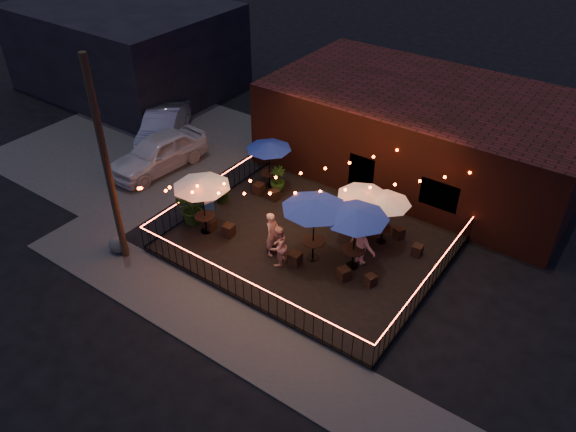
# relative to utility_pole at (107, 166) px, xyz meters

# --- Properties ---
(ground) EXTENTS (110.00, 110.00, 0.00)m
(ground) POSITION_rel_utility_pole_xyz_m (5.40, 2.60, -4.00)
(ground) COLOR black
(ground) RESTS_ON ground
(patio) EXTENTS (10.00, 8.00, 0.15)m
(patio) POSITION_rel_utility_pole_xyz_m (5.40, 4.60, -3.92)
(patio) COLOR black
(patio) RESTS_ON ground
(sidewalk) EXTENTS (18.00, 2.50, 0.05)m
(sidewalk) POSITION_rel_utility_pole_xyz_m (5.40, -0.65, -3.98)
(sidewalk) COLOR #3E3C39
(sidewalk) RESTS_ON ground
(parking_lot) EXTENTS (11.00, 12.00, 0.02)m
(parking_lot) POSITION_rel_utility_pole_xyz_m (-6.60, 6.60, -3.99)
(parking_lot) COLOR #3E3C39
(parking_lot) RESTS_ON ground
(brick_building) EXTENTS (14.00, 8.00, 4.00)m
(brick_building) POSITION_rel_utility_pole_xyz_m (6.40, 12.59, -2.00)
(brick_building) COLOR #34150E
(brick_building) RESTS_ON ground
(background_building) EXTENTS (12.00, 9.00, 5.00)m
(background_building) POSITION_rel_utility_pole_xyz_m (-12.60, 11.60, -1.50)
(background_building) COLOR black
(background_building) RESTS_ON ground
(utility_pole) EXTENTS (0.26, 0.26, 8.00)m
(utility_pole) POSITION_rel_utility_pole_xyz_m (0.00, 0.00, 0.00)
(utility_pole) COLOR #352316
(utility_pole) RESTS_ON ground
(fence_front) EXTENTS (10.00, 0.04, 1.04)m
(fence_front) POSITION_rel_utility_pole_xyz_m (5.40, 0.60, -3.34)
(fence_front) COLOR black
(fence_front) RESTS_ON patio
(fence_left) EXTENTS (0.04, 8.00, 1.04)m
(fence_left) POSITION_rel_utility_pole_xyz_m (0.40, 4.60, -3.34)
(fence_left) COLOR black
(fence_left) RESTS_ON patio
(fence_right) EXTENTS (0.04, 8.00, 1.04)m
(fence_right) POSITION_rel_utility_pole_xyz_m (10.40, 4.60, -3.34)
(fence_right) COLOR black
(fence_right) RESTS_ON patio
(festoon_lights) EXTENTS (10.02, 8.72, 1.32)m
(festoon_lights) POSITION_rel_utility_pole_xyz_m (4.39, 4.30, -1.48)
(festoon_lights) COLOR #FF3106
(festoon_lights) RESTS_ON ground
(cafe_table_0) EXTENTS (2.91, 2.91, 2.50)m
(cafe_table_0) POSITION_rel_utility_pole_xyz_m (1.60, 2.84, -1.57)
(cafe_table_0) COLOR black
(cafe_table_0) RESTS_ON patio
(cafe_table_1) EXTENTS (2.58, 2.58, 2.22)m
(cafe_table_1) POSITION_rel_utility_pole_xyz_m (1.60, 7.09, -1.82)
(cafe_table_1) COLOR black
(cafe_table_1) RESTS_ON patio
(cafe_table_2) EXTENTS (3.07, 3.07, 2.67)m
(cafe_table_2) POSITION_rel_utility_pole_xyz_m (6.03, 3.94, -1.41)
(cafe_table_2) COLOR black
(cafe_table_2) RESTS_ON patio
(cafe_table_3) EXTENTS (2.18, 2.18, 2.23)m
(cafe_table_3) POSITION_rel_utility_pole_xyz_m (6.78, 6.18, -1.82)
(cafe_table_3) COLOR black
(cafe_table_3) RESTS_ON patio
(cafe_table_4) EXTENTS (2.91, 2.91, 2.60)m
(cafe_table_4) POSITION_rel_utility_pole_xyz_m (7.50, 4.39, -1.48)
(cafe_table_4) COLOR black
(cafe_table_4) RESTS_ON patio
(cafe_table_5) EXTENTS (2.54, 2.54, 2.14)m
(cafe_table_5) POSITION_rel_utility_pole_xyz_m (7.67, 6.36, -1.89)
(cafe_table_5) COLOR black
(cafe_table_5) RESTS_ON patio
(bistro_chair_0) EXTENTS (0.39, 0.39, 0.45)m
(bistro_chair_0) POSITION_rel_utility_pole_xyz_m (1.66, 3.04, -3.63)
(bistro_chair_0) COLOR black
(bistro_chair_0) RESTS_ON patio
(bistro_chair_1) EXTENTS (0.47, 0.47, 0.49)m
(bistro_chair_1) POSITION_rel_utility_pole_xyz_m (2.52, 3.18, -3.60)
(bistro_chair_1) COLOR black
(bistro_chair_1) RESTS_ON patio
(bistro_chair_2) EXTENTS (0.46, 0.46, 0.51)m
(bistro_chair_2) POSITION_rel_utility_pole_xyz_m (1.61, 6.28, -3.60)
(bistro_chair_2) COLOR black
(bistro_chair_2) RESTS_ON patio
(bistro_chair_3) EXTENTS (0.47, 0.47, 0.46)m
(bistro_chair_3) POSITION_rel_utility_pole_xyz_m (2.45, 6.31, -3.62)
(bistro_chair_3) COLOR black
(bistro_chair_3) RESTS_ON patio
(bistro_chair_4) EXTENTS (0.50, 0.50, 0.46)m
(bistro_chair_4) POSITION_rel_utility_pole_xyz_m (4.55, 3.41, -3.62)
(bistro_chair_4) COLOR black
(bistro_chair_4) RESTS_ON patio
(bistro_chair_5) EXTENTS (0.43, 0.43, 0.49)m
(bistro_chair_5) POSITION_rel_utility_pole_xyz_m (5.69, 3.27, -3.60)
(bistro_chair_5) COLOR black
(bistro_chair_5) RESTS_ON patio
(bistro_chair_6) EXTENTS (0.43, 0.43, 0.43)m
(bistro_chair_6) POSITION_rel_utility_pole_xyz_m (4.89, 6.97, -3.64)
(bistro_chair_6) COLOR black
(bistro_chair_6) RESTS_ON patio
(bistro_chair_7) EXTENTS (0.41, 0.41, 0.48)m
(bistro_chair_7) POSITION_rel_utility_pole_xyz_m (6.56, 6.49, -3.61)
(bistro_chair_7) COLOR black
(bistro_chair_7) RESTS_ON patio
(bistro_chair_8) EXTENTS (0.52, 0.52, 0.47)m
(bistro_chair_8) POSITION_rel_utility_pole_xyz_m (7.61, 3.60, -3.62)
(bistro_chair_8) COLOR black
(bistro_chair_8) RESTS_ON patio
(bistro_chair_9) EXTENTS (0.45, 0.45, 0.42)m
(bistro_chair_9) POSITION_rel_utility_pole_xyz_m (8.53, 3.89, -3.64)
(bistro_chair_9) COLOR black
(bistro_chair_9) RESTS_ON patio
(bistro_chair_10) EXTENTS (0.47, 0.47, 0.43)m
(bistro_chair_10) POSITION_rel_utility_pole_xyz_m (8.10, 7.01, -3.63)
(bistro_chair_10) COLOR black
(bistro_chair_10) RESTS_ON patio
(bistro_chair_11) EXTENTS (0.40, 0.40, 0.44)m
(bistro_chair_11) POSITION_rel_utility_pole_xyz_m (9.16, 6.42, -3.63)
(bistro_chair_11) COLOR black
(bistro_chair_11) RESTS_ON patio
(patron_a) EXTENTS (0.49, 0.70, 1.82)m
(patron_a) POSITION_rel_utility_pole_xyz_m (4.62, 3.29, -2.94)
(patron_a) COLOR tan
(patron_a) RESTS_ON patio
(patron_b) EXTENTS (0.68, 0.85, 1.66)m
(patron_b) POSITION_rel_utility_pole_xyz_m (5.18, 2.92, -3.02)
(patron_b) COLOR #CEA18C
(patron_b) RESTS_ON patio
(patron_c) EXTENTS (1.29, 0.91, 1.82)m
(patron_c) POSITION_rel_utility_pole_xyz_m (7.64, 4.79, -2.94)
(patron_c) COLOR tan
(patron_c) RESTS_ON patio
(potted_shrub_a) EXTENTS (1.46, 1.30, 1.47)m
(potted_shrub_a) POSITION_rel_utility_pole_xyz_m (0.80, 3.03, -3.11)
(potted_shrub_a) COLOR #1D3F0F
(potted_shrub_a) RESTS_ON patio
(potted_shrub_b) EXTENTS (0.76, 0.62, 1.33)m
(potted_shrub_b) POSITION_rel_utility_pole_xyz_m (0.80, 4.86, -3.18)
(potted_shrub_b) COLOR #1F4014
(potted_shrub_b) RESTS_ON patio
(potted_shrub_c) EXTENTS (0.82, 0.82, 1.20)m
(potted_shrub_c) POSITION_rel_utility_pole_xyz_m (2.15, 6.95, -3.25)
(potted_shrub_c) COLOR #15340C
(potted_shrub_c) RESTS_ON patio
(cooler) EXTENTS (0.80, 0.70, 0.88)m
(cooler) POSITION_rel_utility_pole_xyz_m (0.90, 3.65, -3.41)
(cooler) COLOR #1D48AD
(cooler) RESTS_ON patio
(boulder) EXTENTS (1.04, 0.96, 0.67)m
(boulder) POSITION_rel_utility_pole_xyz_m (-0.40, 0.04, -3.67)
(boulder) COLOR #444440
(boulder) RESTS_ON ground
(car_white) EXTENTS (2.46, 5.21, 1.72)m
(car_white) POSITION_rel_utility_pole_xyz_m (-3.79, 5.47, -3.14)
(car_white) COLOR silver
(car_white) RESTS_ON ground
(car_silver) EXTENTS (3.98, 5.12, 1.62)m
(car_silver) POSITION_rel_utility_pole_xyz_m (-5.76, 7.72, -3.19)
(car_silver) COLOR #96979E
(car_silver) RESTS_ON ground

